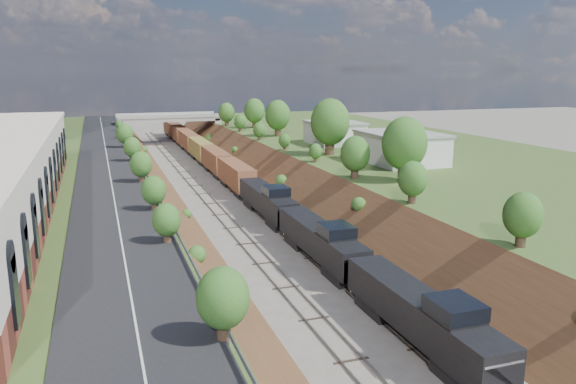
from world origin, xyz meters
name	(u,v)px	position (x,y,z in m)	size (l,w,h in m)	color
platform_right	(426,167)	(33.00, 60.00, 2.50)	(44.00, 180.00, 5.00)	#465F27
embankment_left	(146,203)	(-11.00, 60.00, 0.00)	(7.07, 180.00, 7.07)	brown
embankment_right	(297,192)	(11.00, 60.00, 0.00)	(7.07, 180.00, 7.07)	brown
rail_left_track	(207,198)	(-2.60, 60.00, 0.09)	(1.58, 180.00, 0.18)	gray
rail_right_track	(242,195)	(2.60, 60.00, 0.09)	(1.58, 180.00, 0.18)	gray
road	(109,168)	(-15.50, 60.00, 5.05)	(8.00, 180.00, 0.10)	black
guardrail	(141,163)	(-11.40, 59.80, 5.55)	(0.10, 171.00, 0.70)	#99999E
overpass	(168,124)	(0.00, 122.00, 4.92)	(24.50, 8.30, 7.40)	gray
white_building_near	(400,149)	(23.50, 52.00, 7.00)	(9.00, 12.00, 4.00)	silver
white_building_far	(334,134)	(23.00, 74.00, 6.80)	(8.00, 10.00, 3.60)	silver
tree_right_large	(405,144)	(17.00, 40.00, 9.38)	(5.25, 5.25, 7.61)	#473323
tree_left_crest	(181,233)	(-11.80, 20.00, 7.04)	(2.45, 2.45, 3.55)	#473323
freight_train	(217,161)	(2.60, 77.70, 2.41)	(2.73, 140.13, 4.55)	black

